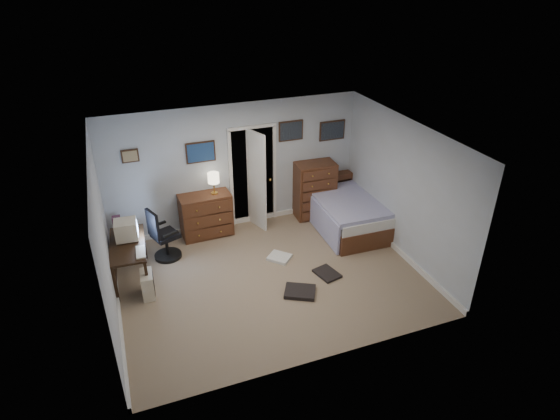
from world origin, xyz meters
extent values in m
cube|color=#86705C|center=(0.00, 0.00, -0.01)|extent=(5.00, 4.00, 0.02)
cube|color=black|center=(-2.20, 0.78, 0.68)|extent=(0.63, 1.24, 0.04)
cube|color=black|center=(-2.48, 0.23, 0.33)|extent=(0.05, 0.05, 0.66)
cube|color=black|center=(-1.99, 0.20, 0.33)|extent=(0.05, 0.05, 0.66)
cube|color=black|center=(-2.41, 1.37, 0.33)|extent=(0.05, 0.05, 0.66)
cube|color=black|center=(-1.92, 1.34, 0.33)|extent=(0.05, 0.05, 0.66)
cube|color=black|center=(-2.46, 0.80, 0.37)|extent=(0.09, 1.12, 0.47)
cube|color=beige|center=(-2.18, 0.93, 0.88)|extent=(0.37, 0.36, 0.32)
cube|color=#8CB2F2|center=(-2.00, 0.92, 0.88)|extent=(0.02, 0.26, 0.21)
cube|color=beige|center=(-2.18, 0.93, 0.71)|extent=(0.25, 0.25, 0.02)
cube|color=beige|center=(-2.02, 0.43, 0.71)|extent=(0.16, 0.38, 0.02)
cube|color=beige|center=(-2.00, 0.23, 0.21)|extent=(0.21, 0.40, 0.42)
cube|color=black|center=(-1.90, 0.23, 0.21)|extent=(0.02, 0.28, 0.33)
cylinder|color=black|center=(-1.54, 1.24, 0.03)|extent=(0.63, 0.63, 0.06)
cylinder|color=black|center=(-1.54, 1.24, 0.24)|extent=(0.07, 0.07, 0.38)
cube|color=black|center=(-1.54, 1.24, 0.46)|extent=(0.53, 0.53, 0.08)
cube|color=black|center=(-1.73, 1.17, 0.75)|extent=(0.18, 0.37, 0.52)
cube|color=black|center=(-1.46, 1.03, 0.59)|extent=(0.28, 0.14, 0.04)
cube|color=black|center=(-1.62, 1.45, 0.59)|extent=(0.28, 0.14, 0.04)
cube|color=maroon|center=(-2.32, 1.75, 0.36)|extent=(0.15, 0.15, 0.72)
cube|color=brown|center=(-0.69, 1.77, 0.43)|extent=(0.99, 0.52, 0.86)
cylinder|color=gold|center=(-0.49, 1.77, 0.87)|extent=(0.13, 0.13, 0.02)
cylinder|color=gold|center=(-0.49, 1.77, 1.00)|extent=(0.03, 0.03, 0.26)
cylinder|color=beige|center=(-0.49, 1.77, 1.19)|extent=(0.22, 0.22, 0.19)
cube|color=black|center=(0.35, 2.30, 1.00)|extent=(0.90, 0.60, 2.00)
cube|color=white|center=(-0.10, 1.97, 1.00)|extent=(0.06, 0.05, 2.00)
cube|color=white|center=(0.80, 1.97, 1.00)|extent=(0.06, 0.05, 2.00)
cube|color=white|center=(0.35, 1.97, 2.02)|extent=(0.96, 0.05, 0.06)
cube|color=white|center=(0.31, 1.86, 1.00)|extent=(0.31, 0.77, 2.00)
sphere|color=gold|center=(0.62, 1.71, 1.00)|extent=(0.06, 0.06, 0.06)
cube|color=brown|center=(1.60, 1.75, 0.59)|extent=(0.83, 0.52, 1.19)
cube|color=brown|center=(2.05, 1.88, 0.41)|extent=(0.92, 0.28, 0.82)
cube|color=black|center=(2.05, 1.81, 0.56)|extent=(0.84, 0.14, 0.27)
cube|color=maroon|center=(2.05, 1.81, 0.53)|extent=(0.73, 0.15, 0.20)
cube|color=brown|center=(2.00, 1.21, 0.19)|extent=(1.16, 2.23, 0.39)
cube|color=white|center=(2.00, 1.21, 0.48)|extent=(1.11, 2.19, 0.20)
cube|color=#6361B5|center=(2.00, 1.10, 0.61)|extent=(1.22, 1.90, 0.11)
cube|color=#6361B5|center=(1.41, 1.11, 0.31)|extent=(0.09, 1.87, 0.59)
cube|color=slate|center=(2.02, 2.03, 0.65)|extent=(0.62, 0.43, 0.14)
cube|color=#331E11|center=(-1.90, 1.98, 1.75)|extent=(0.30, 0.03, 0.24)
cube|color=#8E5D4D|center=(-1.90, 1.96, 1.75)|extent=(0.25, 0.01, 0.19)
cube|color=#331E11|center=(-0.65, 1.98, 1.65)|extent=(0.55, 0.03, 0.40)
cube|color=#150E62|center=(-0.65, 1.96, 1.65)|extent=(0.50, 0.01, 0.35)
cube|color=#331E11|center=(1.15, 1.98, 1.85)|extent=(0.50, 0.03, 0.40)
cube|color=black|center=(1.15, 1.96, 1.85)|extent=(0.45, 0.01, 0.35)
cube|color=#331E11|center=(2.05, 1.98, 1.75)|extent=(0.55, 0.03, 0.40)
cube|color=black|center=(2.05, 1.96, 1.75)|extent=(0.50, 0.01, 0.35)
cube|color=black|center=(0.31, -0.59, 0.03)|extent=(0.61, 0.57, 0.07)
cube|color=black|center=(0.95, -0.28, 0.02)|extent=(0.43, 0.50, 0.04)
cube|color=silver|center=(0.35, 0.47, 0.03)|extent=(0.50, 0.50, 0.05)
camera|label=1|loc=(-2.12, -6.15, 4.82)|focal=30.00mm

